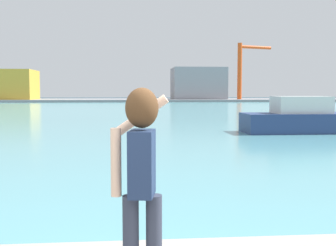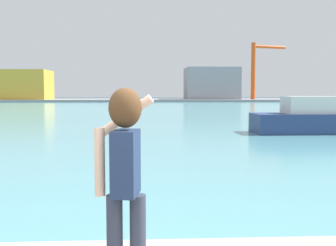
{
  "view_description": "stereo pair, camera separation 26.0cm",
  "coord_description": "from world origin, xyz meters",
  "px_view_note": "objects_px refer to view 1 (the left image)",
  "views": [
    {
      "loc": [
        -0.27,
        -2.61,
        2.18
      ],
      "look_at": [
        0.39,
        4.85,
        1.61
      ],
      "focal_mm": 43.82,
      "sensor_mm": 36.0,
      "label": 1
    },
    {
      "loc": [
        -0.01,
        -2.63,
        2.18
      ],
      "look_at": [
        0.39,
        4.85,
        1.61
      ],
      "focal_mm": 43.82,
      "sensor_mm": 36.0,
      "label": 2
    }
  ],
  "objects_px": {
    "person_photographer": "(141,167)",
    "warehouse_right": "(198,84)",
    "port_crane": "(243,65)",
    "warehouse_left": "(1,85)",
    "boat_moored": "(316,119)"
  },
  "relations": [
    {
      "from": "boat_moored",
      "to": "warehouse_right",
      "type": "relative_size",
      "value": 0.69
    },
    {
      "from": "boat_moored",
      "to": "person_photographer",
      "type": "bearing_deg",
      "value": -118.87
    },
    {
      "from": "boat_moored",
      "to": "port_crane",
      "type": "distance_m",
      "value": 71.49
    },
    {
      "from": "boat_moored",
      "to": "port_crane",
      "type": "height_order",
      "value": "port_crane"
    },
    {
      "from": "warehouse_right",
      "to": "port_crane",
      "type": "distance_m",
      "value": 11.01
    },
    {
      "from": "warehouse_left",
      "to": "warehouse_right",
      "type": "bearing_deg",
      "value": 1.76
    },
    {
      "from": "person_photographer",
      "to": "warehouse_right",
      "type": "bearing_deg",
      "value": -0.2
    },
    {
      "from": "port_crane",
      "to": "warehouse_left",
      "type": "bearing_deg",
      "value": 178.25
    },
    {
      "from": "warehouse_right",
      "to": "port_crane",
      "type": "height_order",
      "value": "port_crane"
    },
    {
      "from": "warehouse_left",
      "to": "person_photographer",
      "type": "bearing_deg",
      "value": -72.21
    },
    {
      "from": "boat_moored",
      "to": "port_crane",
      "type": "relative_size",
      "value": 0.65
    },
    {
      "from": "warehouse_right",
      "to": "port_crane",
      "type": "bearing_deg",
      "value": -16.83
    },
    {
      "from": "person_photographer",
      "to": "warehouse_left",
      "type": "relative_size",
      "value": 0.12
    },
    {
      "from": "warehouse_right",
      "to": "person_photographer",
      "type": "bearing_deg",
      "value": -99.53
    },
    {
      "from": "person_photographer",
      "to": "warehouse_right",
      "type": "relative_size",
      "value": 0.15
    }
  ]
}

